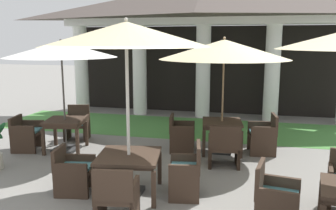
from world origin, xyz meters
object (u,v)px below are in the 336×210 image
object	(u,v)px
patio_chair_near_foreground_east	(187,172)
patio_umbrella_mid_right	(224,50)
patio_table_near_foreground	(129,160)
patio_chair_mid_right_south	(224,147)
patio_umbrella_near_foreground	(126,35)
patio_chair_mid_right_west	(181,133)
patio_table_far_back	(65,124)
patio_chair_far_back_west	(26,133)
patio_chair_near_foreground_south	(117,197)
patio_umbrella_far_back	(61,50)
patio_chair_mid_left_west	(275,199)
patio_table_mid_right	(222,125)
patio_chair_near_foreground_west	(73,171)
patio_chair_mid_right_east	(264,135)
patio_chair_far_back_north	(77,124)

from	to	relation	value
patio_chair_near_foreground_east	patio_umbrella_mid_right	distance (m)	3.21
patio_table_near_foreground	patio_chair_mid_right_south	bearing A→B (deg)	50.12
patio_umbrella_near_foreground	patio_chair_mid_right_west	distance (m)	3.41
patio_table_far_back	patio_chair_far_back_west	bearing A→B (deg)	-168.42
patio_umbrella_mid_right	patio_chair_mid_right_south	world-z (taller)	patio_umbrella_mid_right
patio_chair_near_foreground_south	patio_umbrella_far_back	distance (m)	4.26
patio_chair_near_foreground_south	patio_chair_mid_left_west	bearing A→B (deg)	2.49
patio_umbrella_near_foreground	patio_table_mid_right	distance (m)	3.60
patio_chair_mid_left_west	patio_table_far_back	world-z (taller)	patio_chair_mid_left_west
patio_umbrella_mid_right	patio_chair_far_back_west	bearing A→B (deg)	-168.49
patio_chair_near_foreground_south	patio_chair_near_foreground_west	xyz separation A→B (m)	(-1.11, 0.81, -0.02)
patio_chair_mid_left_west	patio_chair_mid_right_south	xyz separation A→B (m)	(-0.88, 2.24, -0.00)
patio_table_far_back	patio_chair_mid_right_south	bearing A→B (deg)	-3.36
patio_chair_mid_left_west	patio_table_far_back	size ratio (longest dim) A/B	0.89
patio_chair_near_foreground_east	patio_chair_mid_right_east	bearing A→B (deg)	-35.32
patio_chair_mid_right_east	patio_chair_mid_right_west	distance (m)	1.90
patio_chair_near_foreground_west	patio_chair_mid_right_west	world-z (taller)	patio_chair_mid_right_west
patio_chair_near_foreground_west	patio_umbrella_mid_right	xyz separation A→B (m)	(2.27, 2.83, 1.99)
patio_chair_mid_left_west	patio_umbrella_mid_right	world-z (taller)	patio_umbrella_mid_right
patio_table_mid_right	patio_chair_mid_right_east	xyz separation A→B (m)	(0.94, 0.13, -0.21)
patio_umbrella_far_back	patio_chair_far_back_north	bearing A→B (deg)	101.58
patio_chair_near_foreground_east	patio_umbrella_mid_right	world-z (taller)	patio_umbrella_mid_right
patio_chair_near_foreground_west	patio_chair_far_back_west	bearing A→B (deg)	-139.44
patio_chair_near_foreground_east	patio_chair_near_foreground_south	bearing A→B (deg)	135.00
patio_chair_near_foreground_east	patio_chair_mid_right_west	bearing A→B (deg)	4.47
patio_table_near_foreground	patio_chair_mid_right_east	world-z (taller)	patio_chair_mid_right_east
patio_chair_near_foreground_west	patio_chair_mid_right_south	distance (m)	3.05
patio_chair_far_back_north	patio_chair_far_back_west	size ratio (longest dim) A/B	1.10
patio_table_mid_right	patio_table_far_back	bearing A→B (deg)	-168.51
patio_chair_mid_right_east	patio_chair_near_foreground_east	bearing A→B (deg)	146.14
patio_chair_mid_left_west	patio_chair_mid_right_west	xyz separation A→B (m)	(-1.95, 3.07, 0.01)
patio_chair_mid_right_west	patio_table_near_foreground	bearing A→B (deg)	-16.09
patio_chair_mid_right_west	patio_table_far_back	xyz separation A→B (m)	(-2.66, -0.60, 0.22)
patio_chair_mid_right_south	patio_table_far_back	xyz separation A→B (m)	(-3.72, 0.22, 0.24)
patio_chair_near_foreground_east	patio_chair_near_foreground_west	distance (m)	1.94
patio_table_mid_right	patio_table_far_back	distance (m)	3.67
patio_chair_near_foreground_east	patio_table_mid_right	size ratio (longest dim) A/B	0.91
patio_table_mid_right	patio_umbrella_near_foreground	bearing A→B (deg)	-116.19
patio_umbrella_mid_right	patio_chair_near_foreground_south	bearing A→B (deg)	-107.75
patio_chair_far_back_west	patio_chair_mid_right_west	bearing A→B (deg)	90.92
patio_chair_mid_left_west	patio_umbrella_far_back	distance (m)	5.57
patio_chair_near_foreground_west	patio_chair_mid_right_south	size ratio (longest dim) A/B	0.89
patio_chair_near_foreground_south	patio_umbrella_mid_right	bearing A→B (deg)	63.12
patio_table_mid_right	patio_chair_mid_right_east	distance (m)	0.98
patio_table_mid_right	patio_chair_mid_right_south	distance (m)	0.99
patio_chair_mid_left_west	patio_chair_far_back_north	world-z (taller)	same
patio_umbrella_near_foreground	patio_chair_mid_right_south	bearing A→B (deg)	50.12
patio_chair_near_foreground_west	patio_chair_mid_right_west	size ratio (longest dim) A/B	0.93
patio_umbrella_mid_right	patio_umbrella_far_back	bearing A→B (deg)	-168.51
patio_table_near_foreground	patio_chair_mid_right_south	distance (m)	2.27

